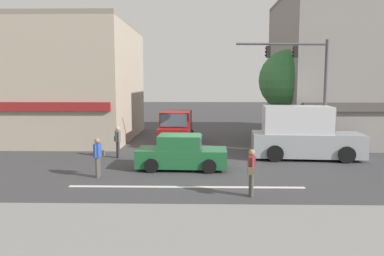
{
  "coord_description": "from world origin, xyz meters",
  "views": [
    {
      "loc": [
        0.53,
        -17.36,
        3.94
      ],
      "look_at": [
        0.1,
        2.0,
        1.6
      ],
      "focal_mm": 35.0,
      "sensor_mm": 36.0,
      "label": 1
    }
  ],
  "objects_px": {
    "sedan_parked_curbside": "(181,154)",
    "traffic_light_mast": "(308,78)",
    "van_waiting_far": "(176,128)",
    "utility_pole_far_right": "(313,73)",
    "box_truck_crossing_rightbound": "(303,135)",
    "utility_pole_near_left": "(55,83)",
    "pedestrian_foreground_with_bag": "(251,170)",
    "pedestrian_far_side": "(98,155)",
    "pedestrian_mid_crossing": "(118,140)",
    "street_tree": "(290,80)"
  },
  "relations": [
    {
      "from": "pedestrian_foreground_with_bag",
      "to": "pedestrian_mid_crossing",
      "type": "bearing_deg",
      "value": 132.54
    },
    {
      "from": "utility_pole_near_left",
      "to": "van_waiting_far",
      "type": "bearing_deg",
      "value": 15.3
    },
    {
      "from": "street_tree",
      "to": "pedestrian_far_side",
      "type": "bearing_deg",
      "value": -139.67
    },
    {
      "from": "sedan_parked_curbside",
      "to": "traffic_light_mast",
      "type": "bearing_deg",
      "value": 25.71
    },
    {
      "from": "utility_pole_near_left",
      "to": "van_waiting_far",
      "type": "relative_size",
      "value": 1.63
    },
    {
      "from": "sedan_parked_curbside",
      "to": "box_truck_crossing_rightbound",
      "type": "xyz_separation_m",
      "value": [
        6.21,
        2.52,
        0.54
      ]
    },
    {
      "from": "van_waiting_far",
      "to": "sedan_parked_curbside",
      "type": "xyz_separation_m",
      "value": [
        0.69,
        -7.15,
        -0.29
      ]
    },
    {
      "from": "street_tree",
      "to": "box_truck_crossing_rightbound",
      "type": "xyz_separation_m",
      "value": [
        -0.21,
        -4.22,
        -2.85
      ]
    },
    {
      "from": "utility_pole_far_right",
      "to": "box_truck_crossing_rightbound",
      "type": "distance_m",
      "value": 6.75
    },
    {
      "from": "pedestrian_foreground_with_bag",
      "to": "traffic_light_mast",
      "type": "bearing_deg",
      "value": 62.02
    },
    {
      "from": "sedan_parked_curbside",
      "to": "pedestrian_foreground_with_bag",
      "type": "height_order",
      "value": "pedestrian_foreground_with_bag"
    },
    {
      "from": "utility_pole_far_right",
      "to": "pedestrian_mid_crossing",
      "type": "height_order",
      "value": "utility_pole_far_right"
    },
    {
      "from": "traffic_light_mast",
      "to": "pedestrian_mid_crossing",
      "type": "distance_m",
      "value": 10.55
    },
    {
      "from": "pedestrian_foreground_with_bag",
      "to": "pedestrian_mid_crossing",
      "type": "xyz_separation_m",
      "value": [
        -6.13,
        6.68,
        0.0
      ]
    },
    {
      "from": "van_waiting_far",
      "to": "sedan_parked_curbside",
      "type": "relative_size",
      "value": 1.12
    },
    {
      "from": "utility_pole_near_left",
      "to": "sedan_parked_curbside",
      "type": "bearing_deg",
      "value": -33.91
    },
    {
      "from": "utility_pole_near_left",
      "to": "van_waiting_far",
      "type": "xyz_separation_m",
      "value": [
        7.07,
        1.94,
        -2.94
      ]
    },
    {
      "from": "utility_pole_near_left",
      "to": "pedestrian_mid_crossing",
      "type": "height_order",
      "value": "utility_pole_near_left"
    },
    {
      "from": "street_tree",
      "to": "pedestrian_mid_crossing",
      "type": "relative_size",
      "value": 3.61
    },
    {
      "from": "utility_pole_near_left",
      "to": "traffic_light_mast",
      "type": "bearing_deg",
      "value": -8.25
    },
    {
      "from": "van_waiting_far",
      "to": "pedestrian_far_side",
      "type": "height_order",
      "value": "van_waiting_far"
    },
    {
      "from": "pedestrian_foreground_with_bag",
      "to": "pedestrian_far_side",
      "type": "height_order",
      "value": "same"
    },
    {
      "from": "utility_pole_far_right",
      "to": "utility_pole_near_left",
      "type": "bearing_deg",
      "value": -170.11
    },
    {
      "from": "box_truck_crossing_rightbound",
      "to": "pedestrian_far_side",
      "type": "xyz_separation_m",
      "value": [
        -9.63,
        -4.14,
        -0.3
      ]
    },
    {
      "from": "pedestrian_foreground_with_bag",
      "to": "pedestrian_far_side",
      "type": "distance_m",
      "value": 6.57
    },
    {
      "from": "street_tree",
      "to": "pedestrian_mid_crossing",
      "type": "bearing_deg",
      "value": -156.85
    },
    {
      "from": "utility_pole_near_left",
      "to": "van_waiting_far",
      "type": "distance_m",
      "value": 7.9
    },
    {
      "from": "street_tree",
      "to": "van_waiting_far",
      "type": "bearing_deg",
      "value": 176.62
    },
    {
      "from": "traffic_light_mast",
      "to": "van_waiting_far",
      "type": "xyz_separation_m",
      "value": [
        -7.23,
        4.01,
        -3.17
      ]
    },
    {
      "from": "box_truck_crossing_rightbound",
      "to": "traffic_light_mast",
      "type": "bearing_deg",
      "value": 62.89
    },
    {
      "from": "pedestrian_foreground_with_bag",
      "to": "pedestrian_mid_crossing",
      "type": "relative_size",
      "value": 1.0
    },
    {
      "from": "traffic_light_mast",
      "to": "sedan_parked_curbside",
      "type": "distance_m",
      "value": 8.04
    },
    {
      "from": "sedan_parked_curbside",
      "to": "pedestrian_mid_crossing",
      "type": "xyz_separation_m",
      "value": [
        -3.49,
        2.49,
        0.24
      ]
    },
    {
      "from": "box_truck_crossing_rightbound",
      "to": "pedestrian_foreground_with_bag",
      "type": "height_order",
      "value": "box_truck_crossing_rightbound"
    },
    {
      "from": "street_tree",
      "to": "sedan_parked_curbside",
      "type": "xyz_separation_m",
      "value": [
        -6.43,
        -6.73,
        -3.39
      ]
    },
    {
      "from": "utility_pole_far_right",
      "to": "pedestrian_foreground_with_bag",
      "type": "bearing_deg",
      "value": -114.66
    },
    {
      "from": "traffic_light_mast",
      "to": "pedestrian_mid_crossing",
      "type": "bearing_deg",
      "value": -176.28
    },
    {
      "from": "traffic_light_mast",
      "to": "pedestrian_far_side",
      "type": "xyz_separation_m",
      "value": [
        -9.95,
        -4.77,
        -3.22
      ]
    },
    {
      "from": "van_waiting_far",
      "to": "box_truck_crossing_rightbound",
      "type": "xyz_separation_m",
      "value": [
        6.91,
        -4.64,
        0.25
      ]
    },
    {
      "from": "pedestrian_far_side",
      "to": "sedan_parked_curbside",
      "type": "bearing_deg",
      "value": 25.37
    },
    {
      "from": "traffic_light_mast",
      "to": "pedestrian_mid_crossing",
      "type": "height_order",
      "value": "traffic_light_mast"
    },
    {
      "from": "van_waiting_far",
      "to": "sedan_parked_curbside",
      "type": "bearing_deg",
      "value": -84.46
    },
    {
      "from": "van_waiting_far",
      "to": "box_truck_crossing_rightbound",
      "type": "distance_m",
      "value": 8.32
    },
    {
      "from": "utility_pole_near_left",
      "to": "box_truck_crossing_rightbound",
      "type": "distance_m",
      "value": 14.49
    },
    {
      "from": "street_tree",
      "to": "utility_pole_near_left",
      "type": "height_order",
      "value": "utility_pole_near_left"
    },
    {
      "from": "pedestrian_foreground_with_bag",
      "to": "box_truck_crossing_rightbound",
      "type": "bearing_deg",
      "value": 61.94
    },
    {
      "from": "traffic_light_mast",
      "to": "street_tree",
      "type": "bearing_deg",
      "value": 91.72
    },
    {
      "from": "pedestrian_foreground_with_bag",
      "to": "pedestrian_mid_crossing",
      "type": "distance_m",
      "value": 9.06
    },
    {
      "from": "van_waiting_far",
      "to": "pedestrian_mid_crossing",
      "type": "xyz_separation_m",
      "value": [
        -2.8,
        -4.66,
        -0.05
      ]
    },
    {
      "from": "street_tree",
      "to": "traffic_light_mast",
      "type": "distance_m",
      "value": 3.59
    }
  ]
}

